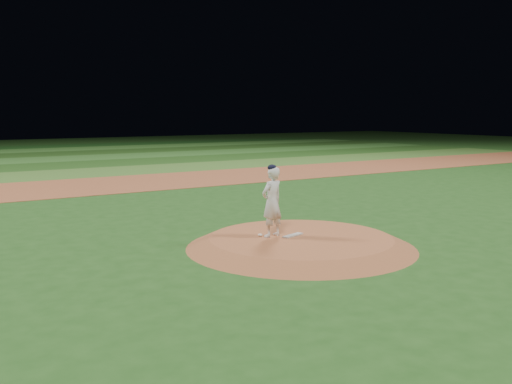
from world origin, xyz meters
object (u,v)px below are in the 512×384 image
Objects in this scene: pitching_rubber at (293,235)px; rosin_bag at (260,235)px; pitcher_on_mound at (272,201)px; pitchers_mound at (301,242)px.

rosin_bag reaches higher than pitching_rubber.
pitching_rubber is 0.99m from pitcher_on_mound.
pitchers_mound is 8.73× the size of pitching_rubber.
rosin_bag is 0.07× the size of pitcher_on_mound.
pitcher_on_mound reaches higher than pitching_rubber.
rosin_bag is at bearing 142.64° from pitchers_mound.
pitcher_on_mound is at bearing 138.15° from pitching_rubber.
pitching_rubber is at bearing -30.14° from rosin_bag.
pitching_rubber reaches higher than pitchers_mound.
pitching_rubber is at bearing 114.92° from pitchers_mound.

